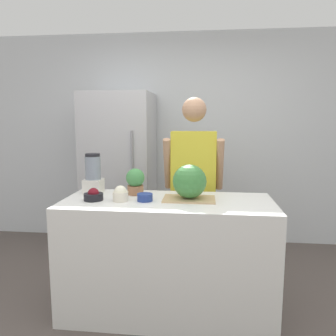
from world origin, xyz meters
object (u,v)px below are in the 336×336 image
at_px(refrigerator, 120,173).
at_px(bowl_cherries, 93,196).
at_px(person, 193,187).
at_px(potted_plant, 135,181).
at_px(bowl_cream, 120,194).
at_px(blender, 93,175).
at_px(watermelon, 190,181).
at_px(bowl_small_blue, 145,197).

distance_m(refrigerator, bowl_cherries, 1.33).
bearing_deg(person, potted_plant, -136.23).
height_order(bowl_cream, blender, blender).
distance_m(bowl_cherries, bowl_cream, 0.22).
distance_m(person, potted_plant, 0.66).
relative_size(person, watermelon, 6.63).
bearing_deg(potted_plant, person, 43.77).
bearing_deg(refrigerator, watermelon, -54.41).
xyz_separation_m(bowl_cherries, blender, (-0.08, 0.25, 0.12)).
distance_m(bowl_cherries, blender, 0.29).
distance_m(refrigerator, potted_plant, 1.17).
bearing_deg(bowl_small_blue, bowl_cream, -173.76).
xyz_separation_m(person, bowl_cherries, (-0.75, -0.69, 0.05)).
bearing_deg(bowl_small_blue, refrigerator, 112.36).
distance_m(bowl_cream, bowl_small_blue, 0.19).
relative_size(refrigerator, person, 1.06).
bearing_deg(potted_plant, blender, 177.90).
distance_m(watermelon, potted_plant, 0.48).
bearing_deg(bowl_cherries, bowl_cream, -0.20).
bearing_deg(blender, potted_plant, -2.10).
height_order(refrigerator, bowl_cherries, refrigerator).
xyz_separation_m(person, potted_plant, (-0.47, -0.45, 0.13)).
xyz_separation_m(watermelon, bowl_small_blue, (-0.34, -0.08, -0.12)).
xyz_separation_m(watermelon, potted_plant, (-0.46, 0.14, -0.03)).
bearing_deg(bowl_cream, blender, 140.33).
relative_size(bowl_cherries, bowl_cream, 1.23).
height_order(refrigerator, watermelon, refrigerator).
height_order(watermelon, bowl_cream, watermelon).
bearing_deg(refrigerator, bowl_cream, -75.23).
height_order(person, bowl_small_blue, person).
bearing_deg(potted_plant, watermelon, -16.48).
relative_size(watermelon, bowl_cream, 2.18).
bearing_deg(refrigerator, bowl_small_blue, -67.64).
bearing_deg(watermelon, refrigerator, 125.59).
bearing_deg(bowl_cherries, person, 42.29).
xyz_separation_m(bowl_small_blue, blender, (-0.49, 0.23, 0.13)).
relative_size(bowl_cherries, blender, 0.44).
bearing_deg(potted_plant, bowl_cream, -105.98).
distance_m(refrigerator, blender, 1.09).
distance_m(watermelon, bowl_cherries, 0.76).
xyz_separation_m(refrigerator, bowl_cherries, (0.13, -1.33, 0.03)).
height_order(bowl_cream, bowl_small_blue, bowl_cream).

